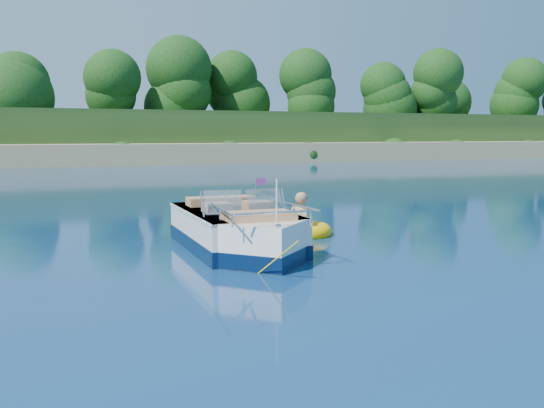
{
  "coord_description": "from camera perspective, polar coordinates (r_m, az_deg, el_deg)",
  "views": [
    {
      "loc": [
        -5.48,
        -8.12,
        2.24
      ],
      "look_at": [
        -1.05,
        2.89,
        0.85
      ],
      "focal_mm": 40.0,
      "sensor_mm": 36.0,
      "label": 1
    }
  ],
  "objects": [
    {
      "name": "tow_tube",
      "position": [
        13.42,
        2.83,
        -2.55
      ],
      "size": [
        1.63,
        1.63,
        0.35
      ],
      "rotation": [
        0.0,
        0.0,
        0.27
      ],
      "color": "#FFB402",
      "rests_on": "ground"
    },
    {
      "name": "treeline",
      "position": [
        49.55,
        -15.75,
        10.25
      ],
      "size": [
        150.0,
        7.12,
        8.19
      ],
      "color": "black",
      "rests_on": "ground"
    },
    {
      "name": "ground",
      "position": [
        10.04,
        11.85,
        -6.34
      ],
      "size": [
        160.0,
        160.0,
        0.0
      ],
      "primitive_type": "plane",
      "color": "#0A2046",
      "rests_on": "ground"
    },
    {
      "name": "boy",
      "position": [
        13.46,
        2.44,
        -2.91
      ],
      "size": [
        0.71,
        0.91,
        1.64
      ],
      "primitive_type": "imported",
      "rotation": [
        0.0,
        -0.17,
        2.04
      ],
      "color": "tan",
      "rests_on": "ground"
    },
    {
      "name": "motorboat",
      "position": [
        11.58,
        -3.07,
        -2.81
      ],
      "size": [
        1.91,
        5.15,
        1.71
      ],
      "rotation": [
        0.0,
        0.0,
        -0.02
      ],
      "color": "white",
      "rests_on": "ground"
    },
    {
      "name": "shoreline",
      "position": [
        72.11,
        -17.66,
        5.35
      ],
      "size": [
        170.0,
        59.0,
        6.0
      ],
      "color": "#9C7E5B",
      "rests_on": "ground"
    }
  ]
}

